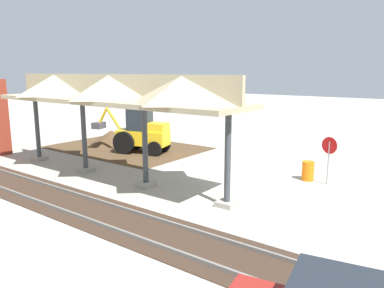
# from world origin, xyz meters

# --- Properties ---
(ground_plane) EXTENTS (120.00, 120.00, 0.00)m
(ground_plane) POSITION_xyz_m (0.00, 0.00, 0.00)
(ground_plane) COLOR #9E998E
(dirt_work_zone) EXTENTS (9.92, 7.00, 0.01)m
(dirt_work_zone) POSITION_xyz_m (10.13, -0.99, 0.00)
(dirt_work_zone) COLOR #4C3823
(dirt_work_zone) RESTS_ON ground
(platform_canopy) EXTENTS (13.80, 3.20, 4.90)m
(platform_canopy) POSITION_xyz_m (5.27, 4.47, 4.17)
(platform_canopy) COLOR #9E998E
(platform_canopy) RESTS_ON ground
(rail_tracks) EXTENTS (60.00, 2.58, 0.15)m
(rail_tracks) POSITION_xyz_m (0.00, 7.87, 0.03)
(rail_tracks) COLOR slate
(rail_tracks) RESTS_ON ground
(stop_sign) EXTENTS (0.74, 0.25, 2.18)m
(stop_sign) POSITION_xyz_m (-3.19, -0.63, 1.56)
(stop_sign) COLOR gray
(stop_sign) RESTS_ON ground
(backhoe) EXTENTS (5.16, 2.64, 2.82)m
(backhoe) POSITION_xyz_m (8.31, -0.51, 1.27)
(backhoe) COLOR yellow
(backhoe) RESTS_ON ground
(dirt_mound) EXTENTS (6.06, 6.06, 1.88)m
(dirt_mound) POSITION_xyz_m (12.09, -1.42, 0.00)
(dirt_mound) COLOR #4C3823
(dirt_mound) RESTS_ON ground
(traffic_barrel) EXTENTS (0.56, 0.56, 0.90)m
(traffic_barrel) POSITION_xyz_m (-2.26, -0.74, 0.45)
(traffic_barrel) COLOR orange
(traffic_barrel) RESTS_ON ground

